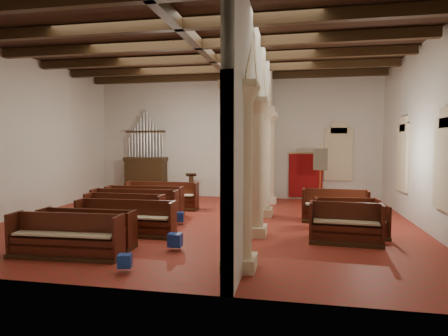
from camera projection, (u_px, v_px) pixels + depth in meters
floor at (207, 222)px, 12.98m from camera, size 14.00×14.00×0.00m
ceiling at (206, 46)px, 12.55m from camera, size 14.00×14.00×0.00m
wall_back at (234, 138)px, 18.65m from camera, size 14.00×0.02×6.00m
wall_front at (131, 131)px, 6.89m from camera, size 14.00×0.02×6.00m
wall_left at (26, 136)px, 14.07m from camera, size 0.02×12.00×6.00m
wall_right at (428, 135)px, 11.47m from camera, size 0.02×12.00×6.00m
ceiling_beams at (206, 52)px, 12.57m from camera, size 13.80×11.80×0.30m
arcade at (259, 119)px, 12.39m from camera, size 0.90×11.90×6.00m
window_right_a at (446, 164)px, 10.06m from camera, size 0.03×1.00×2.20m
window_right_b at (404, 158)px, 13.98m from camera, size 0.03×1.00×2.20m
window_back at (338, 154)px, 17.76m from camera, size 1.00×0.03×2.20m
pipe_organ at (146, 170)px, 19.11m from camera, size 2.10×0.85×4.40m
lectern at (191, 187)px, 18.52m from camera, size 0.57×0.59×1.27m
dossal_curtain at (306, 175)px, 18.05m from camera, size 1.80×0.07×2.17m
processional_banner at (320, 186)px, 16.46m from camera, size 0.62×0.79×2.70m
hymnal_box_a at (125, 261)px, 8.06m from camera, size 0.33×0.29×0.29m
hymnal_box_b at (175, 240)px, 9.65m from camera, size 0.35×0.28×0.34m
hymnal_box_c at (179, 217)px, 12.65m from camera, size 0.37×0.32×0.32m
tube_heater_a at (94, 247)px, 9.43m from camera, size 1.03×0.24×0.10m
tube_heater_b at (71, 234)px, 10.76m from camera, size 0.96×0.34×0.10m
nave_pew_0 at (66, 243)px, 9.08m from camera, size 2.82×0.82×1.06m
nave_pew_1 at (87, 235)px, 9.93m from camera, size 2.63×0.67×1.00m
nave_pew_2 at (126, 224)px, 11.18m from camera, size 3.01×0.73×1.06m
nave_pew_3 at (125, 215)px, 12.41m from camera, size 2.67×0.75×1.07m
nave_pew_4 at (135, 210)px, 13.31m from camera, size 3.13×0.85×1.10m
nave_pew_5 at (145, 206)px, 14.15m from camera, size 2.95×0.89×1.11m
nave_pew_6 at (162, 200)px, 15.50m from camera, size 3.03×0.83×1.13m
aisle_pew_0 at (345, 230)px, 10.28m from camera, size 1.98×0.88×1.13m
aisle_pew_1 at (354, 227)px, 10.93m from camera, size 1.95×0.72×0.96m
aisle_pew_2 at (346, 219)px, 12.04m from camera, size 2.00×0.78×0.99m
aisle_pew_3 at (335, 211)px, 12.97m from camera, size 2.26×0.88×1.15m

